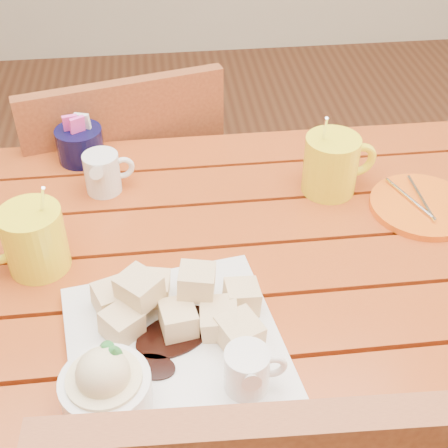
{
  "coord_description": "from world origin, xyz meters",
  "views": [
    {
      "loc": [
        -0.03,
        -0.68,
        1.41
      ],
      "look_at": [
        0.05,
        0.03,
        0.82
      ],
      "focal_mm": 50.0,
      "sensor_mm": 36.0,
      "label": 1
    }
  ],
  "objects": [
    {
      "name": "orange_saucer",
      "position": [
        0.4,
        0.12,
        0.76
      ],
      "size": [
        0.18,
        0.18,
        0.02
      ],
      "rotation": [
        0.0,
        0.0,
        0.15
      ],
      "color": "orange",
      "rests_on": "table"
    },
    {
      "name": "dessert_plate",
      "position": [
        -0.05,
        -0.16,
        0.78
      ],
      "size": [
        0.32,
        0.32,
        0.11
      ],
      "rotation": [
        0.0,
        0.0,
        0.15
      ],
      "color": "white",
      "rests_on": "table"
    },
    {
      "name": "coffee_mug_right",
      "position": [
        0.26,
        0.19,
        0.8
      ],
      "size": [
        0.13,
        0.09,
        0.16
      ],
      "rotation": [
        0.0,
        0.0,
        0.18
      ],
      "color": "yellow",
      "rests_on": "table"
    },
    {
      "name": "chair_far",
      "position": [
        -0.13,
        0.52,
        0.48
      ],
      "size": [
        0.49,
        0.49,
        0.87
      ],
      "rotation": [
        0.0,
        0.0,
        3.38
      ],
      "color": "brown",
      "rests_on": "ground"
    },
    {
      "name": "sugar_caddy",
      "position": [
        -0.18,
        0.34,
        0.78
      ],
      "size": [
        0.09,
        0.09,
        0.1
      ],
      "color": "black",
      "rests_on": "table"
    },
    {
      "name": "table",
      "position": [
        0.0,
        0.0,
        0.64
      ],
      "size": [
        1.2,
        0.79,
        0.75
      ],
      "color": "#963513",
      "rests_on": "ground"
    },
    {
      "name": "coffee_mug_left",
      "position": [
        -0.23,
        0.05,
        0.8
      ],
      "size": [
        0.13,
        0.09,
        0.16
      ],
      "rotation": [
        0.0,
        0.0,
        0.2
      ],
      "color": "yellow",
      "rests_on": "table"
    },
    {
      "name": "cream_pitcher",
      "position": [
        -0.14,
        0.23,
        0.79
      ],
      "size": [
        0.09,
        0.08,
        0.08
      ],
      "rotation": [
        0.0,
        0.0,
        0.25
      ],
      "color": "white",
      "rests_on": "table"
    }
  ]
}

